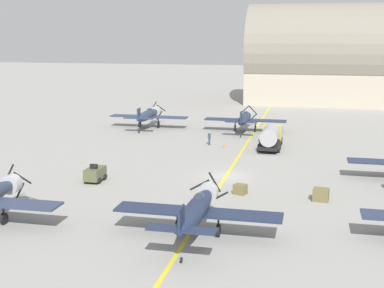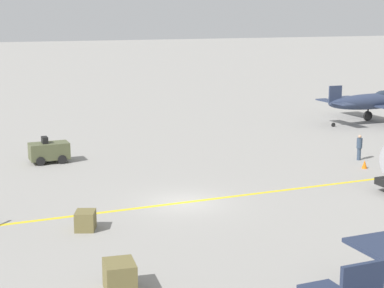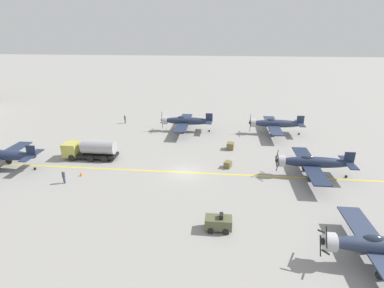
% 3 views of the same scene
% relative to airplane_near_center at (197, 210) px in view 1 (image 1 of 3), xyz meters
% --- Properties ---
extents(ground_plane, '(400.00, 400.00, 0.00)m').
position_rel_airplane_near_center_xyz_m(ground_plane, '(-0.61, 16.88, -2.01)').
color(ground_plane, gray).
extents(taxiway_stripe, '(0.30, 160.00, 0.01)m').
position_rel_airplane_near_center_xyz_m(taxiway_stripe, '(-0.61, 16.88, -2.01)').
color(taxiway_stripe, yellow).
rests_on(taxiway_stripe, ground).
extents(airplane_near_center, '(12.00, 9.98, 3.65)m').
position_rel_airplane_near_center_xyz_m(airplane_near_center, '(0.00, 0.00, 0.00)').
color(airplane_near_center, '#1F2942').
rests_on(airplane_near_center, ground).
extents(airplane_far_center, '(12.00, 9.98, 3.65)m').
position_rel_airplane_near_center_xyz_m(airplane_far_center, '(-1.94, 42.37, -0.00)').
color(airplane_far_center, '#212B45').
rests_on(airplane_far_center, ground).
extents(airplane_far_left, '(12.00, 9.98, 3.65)m').
position_rel_airplane_near_center_xyz_m(airplane_far_left, '(-16.83, 42.42, -0.00)').
color(airplane_far_left, '#2B354F').
rests_on(airplane_far_left, ground).
extents(fuel_tanker, '(2.68, 8.00, 2.98)m').
position_rel_airplane_near_center_xyz_m(fuel_tanker, '(2.68, 31.64, -0.50)').
color(fuel_tanker, black).
rests_on(fuel_tanker, ground).
extents(tow_tractor, '(1.57, 2.60, 1.79)m').
position_rel_airplane_near_center_xyz_m(tow_tractor, '(-12.77, 12.04, -1.22)').
color(tow_tractor, '#515638').
rests_on(tow_tractor, ground).
extents(ground_crew_walking, '(0.38, 0.38, 1.75)m').
position_rel_airplane_near_center_xyz_m(ground_crew_walking, '(-5.22, 31.74, -1.05)').
color(ground_crew_walking, '#334256').
rests_on(ground_crew_walking, ground).
extents(supply_crate_by_tanker, '(1.45, 1.26, 1.10)m').
position_rel_airplane_near_center_xyz_m(supply_crate_by_tanker, '(8.68, 10.52, -1.46)').
color(supply_crate_by_tanker, brown).
rests_on(supply_crate_by_tanker, ground).
extents(supply_crate_mid_lane, '(1.33, 1.23, 0.89)m').
position_rel_airplane_near_center_xyz_m(supply_crate_mid_lane, '(1.63, 10.98, -1.57)').
color(supply_crate_mid_lane, brown).
rests_on(supply_crate_mid_lane, ground).
extents(traffic_cone, '(0.36, 0.36, 0.55)m').
position_rel_airplane_near_center_xyz_m(traffic_cone, '(-3.08, 30.56, -1.74)').
color(traffic_cone, orange).
rests_on(traffic_cone, ground).
extents(hangar, '(38.73, 19.93, 20.42)m').
position_rel_airplane_near_center_xyz_m(hangar, '(13.34, 80.94, 6.72)').
color(hangar, '#B2A893').
rests_on(hangar, ground).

